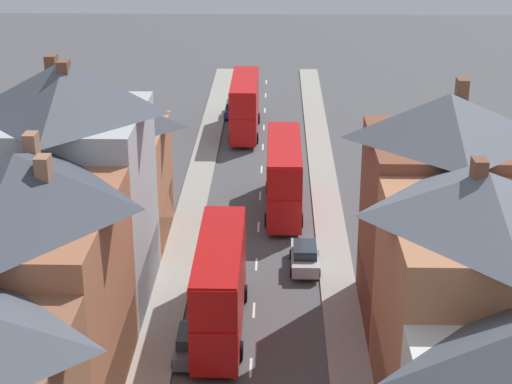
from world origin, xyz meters
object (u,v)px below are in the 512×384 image
double_decker_bus_mid_street (244,105)px  car_parked_right_a (305,256)px  double_decker_bus_lead (284,175)px  double_decker_bus_far_approaching (220,284)px  car_near_blue (192,343)px  car_parked_left_a (234,109)px

double_decker_bus_mid_street → car_parked_right_a: bearing=-80.3°
double_decker_bus_lead → double_decker_bus_far_approaching: 17.67m
car_near_blue → car_parked_left_a: (-0.00, 44.77, -0.01)m
car_parked_right_a → double_decker_bus_mid_street: bearing=99.7°
car_near_blue → car_parked_right_a: size_ratio=0.91×
car_parked_left_a → car_parked_right_a: (6.20, -34.22, 0.06)m
double_decker_bus_mid_street → car_near_blue: double_decker_bus_mid_street is taller
double_decker_bus_far_approaching → car_near_blue: 3.74m
double_decker_bus_far_approaching → car_parked_right_a: (4.91, 7.67, -1.97)m
double_decker_bus_lead → car_parked_right_a: bearing=-82.3°
double_decker_bus_lead → car_parked_left_a: (-4.89, 24.59, -2.02)m
car_near_blue → car_parked_left_a: bearing=90.0°
double_decker_bus_far_approaching → car_near_blue: size_ratio=2.70×
double_decker_bus_mid_street → double_decker_bus_far_approaching: size_ratio=1.00×
double_decker_bus_lead → car_parked_right_a: double_decker_bus_lead is taller
double_decker_bus_mid_street → car_parked_left_a: double_decker_bus_mid_street is taller
double_decker_bus_lead → double_decker_bus_mid_street: bearing=100.7°
car_parked_right_a → double_decker_bus_far_approaching: bearing=-122.6°
double_decker_bus_far_approaching → car_near_blue: (-1.29, -2.88, -2.01)m
double_decker_bus_far_approaching → car_parked_left_a: size_ratio=2.74×
car_near_blue → car_parked_right_a: bearing=59.6°
double_decker_bus_mid_street → car_near_blue: size_ratio=2.70×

